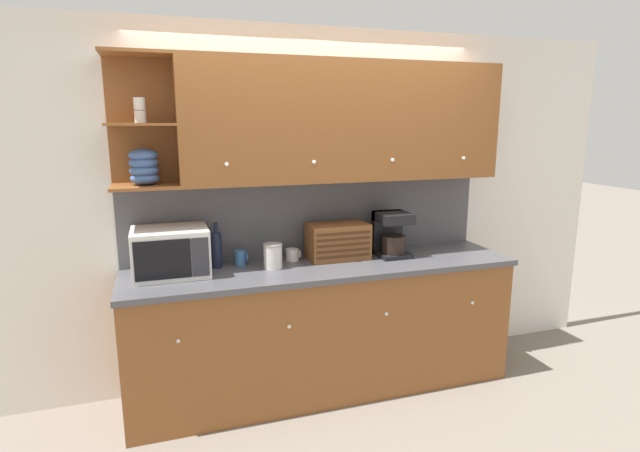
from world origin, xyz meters
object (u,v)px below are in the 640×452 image
Objects in this scene: mug_blue_second at (241,258)px; bread_box at (338,241)px; mug at (293,255)px; coffee_maker at (391,234)px; wine_bottle at (217,247)px; microwave at (171,252)px; storage_canister at (273,256)px.

mug_blue_second is 0.24× the size of bread_box.
mug is (0.38, -0.00, -0.01)m from mug_blue_second.
mug_blue_second is at bearing 179.61° from mug.
coffee_maker reaches higher than mug.
wine_bottle is 0.55m from mug.
mug_blue_second is at bearing 175.29° from coffee_maker.
microwave is at bearing -178.15° from bread_box.
bread_box is at bearing 1.85° from microwave.
microwave is 1.52× the size of wine_bottle.
coffee_maker is (1.12, -0.09, 0.11)m from mug_blue_second.
mug_blue_second is (0.47, 0.09, -0.10)m from microwave.
storage_canister is at bearing -21.23° from wine_bottle.
bread_box reaches higher than mug.
mug_blue_second is at bearing 2.66° from wine_bottle.
coffee_maker is (0.41, -0.04, 0.04)m from bread_box.
storage_canister is at bearing -169.28° from bread_box.
mug_blue_second is 0.32× the size of coffee_maker.
bread_box is at bearing -4.20° from mug_blue_second.
wine_bottle reaches higher than mug_blue_second.
mug_blue_second is 0.71m from bread_box.
wine_bottle is 1.29m from coffee_maker.
storage_canister is 1.61× the size of mug.
storage_canister is 0.52m from bread_box.
storage_canister is at bearing -140.79° from mug.
mug_blue_second is 0.61× the size of storage_canister.
storage_canister reaches higher than mug_blue_second.
wine_bottle is 0.87m from bread_box.
wine_bottle reaches higher than mug.
mug is 0.76m from coffee_maker.
microwave is 0.49m from mug_blue_second.
mug is at bearing -0.39° from mug_blue_second.
bread_box reaches higher than storage_canister.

